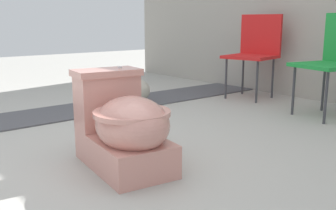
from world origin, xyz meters
TOP-DOWN VIEW (x-y plane):
  - ground_plane at (0.00, 0.00)m, footprint 14.00×14.00m
  - gravel_strip at (-1.19, 0.50)m, footprint 0.56×8.00m
  - toilet at (0.21, 0.02)m, footprint 0.67×0.46m
  - folding_chair_left at (-0.64, 2.16)m, footprint 0.52×0.52m
  - boulder_near at (-1.13, 1.00)m, footprint 0.39×0.43m

SIDE VIEW (x-z plane):
  - ground_plane at x=0.00m, z-range 0.00..0.00m
  - gravel_strip at x=-1.19m, z-range 0.00..0.01m
  - boulder_near at x=-1.13m, z-range 0.00..0.24m
  - toilet at x=0.21m, z-range -0.04..0.48m
  - folding_chair_left at x=-0.64m, z-range 0.09..0.93m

